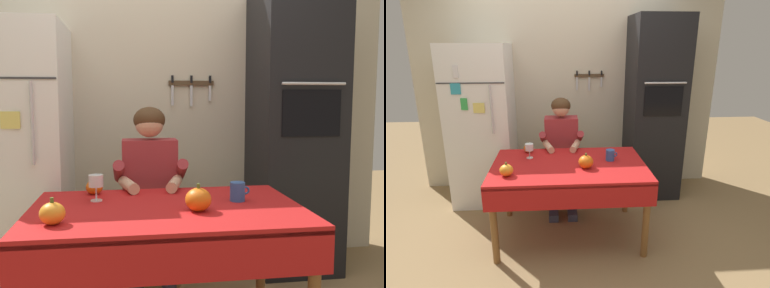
% 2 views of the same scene
% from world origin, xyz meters
% --- Properties ---
extents(back_wall_assembly, '(3.70, 0.13, 2.60)m').
position_xyz_m(back_wall_assembly, '(0.05, 1.35, 1.30)').
color(back_wall_assembly, beige).
rests_on(back_wall_assembly, ground).
extents(refrigerator, '(0.68, 0.71, 1.80)m').
position_xyz_m(refrigerator, '(-0.95, 0.96, 0.90)').
color(refrigerator, white).
rests_on(refrigerator, ground).
extents(wall_oven, '(0.60, 0.64, 2.10)m').
position_xyz_m(wall_oven, '(1.05, 1.00, 1.05)').
color(wall_oven, black).
rests_on(wall_oven, ground).
extents(dining_table, '(1.40, 0.90, 0.74)m').
position_xyz_m(dining_table, '(0.00, 0.08, 0.66)').
color(dining_table, brown).
rests_on(dining_table, ground).
extents(chair_behind_person, '(0.40, 0.40, 0.93)m').
position_xyz_m(chair_behind_person, '(-0.06, 0.87, 0.51)').
color(chair_behind_person, tan).
rests_on(chair_behind_person, ground).
extents(seated_person, '(0.47, 0.55, 1.25)m').
position_xyz_m(seated_person, '(-0.06, 0.68, 0.74)').
color(seated_person, '#38384C').
rests_on(seated_person, ground).
extents(coffee_mug, '(0.11, 0.08, 0.10)m').
position_xyz_m(coffee_mug, '(0.39, 0.16, 0.79)').
color(coffee_mug, '#2D569E').
rests_on(coffee_mug, dining_table).
extents(wine_glass, '(0.08, 0.08, 0.15)m').
position_xyz_m(wine_glass, '(-0.37, 0.27, 0.85)').
color(wine_glass, white).
rests_on(wine_glass, dining_table).
extents(pumpkin_large, '(0.11, 0.11, 0.12)m').
position_xyz_m(pumpkin_large, '(-0.53, -0.14, 0.79)').
color(pumpkin_large, orange).
rests_on(pumpkin_large, dining_table).
extents(pumpkin_medium, '(0.13, 0.13, 0.14)m').
position_xyz_m(pumpkin_medium, '(0.15, -0.01, 0.80)').
color(pumpkin_medium, orange).
rests_on(pumpkin_medium, dining_table).
extents(pumpkin_small, '(0.10, 0.10, 0.11)m').
position_xyz_m(pumpkin_small, '(-0.39, 0.45, 0.78)').
color(pumpkin_small, orange).
rests_on(pumpkin_small, dining_table).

